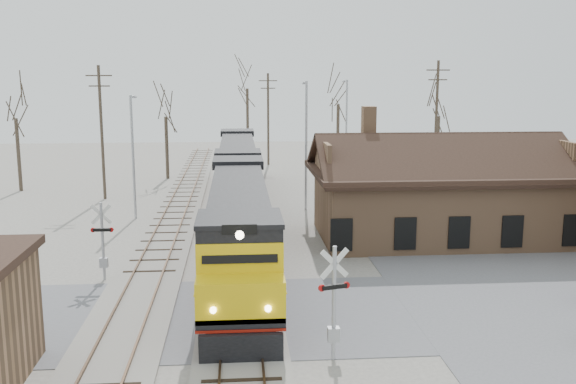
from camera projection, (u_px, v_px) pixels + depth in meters
name	position (u px, v px, depth m)	size (l,w,h in m)	color
ground	(241.00, 315.00, 26.50)	(140.00, 140.00, 0.00)	#A39E93
road	(241.00, 315.00, 26.49)	(60.00, 9.00, 0.03)	#5D5D62
track_main	(239.00, 228.00, 41.19)	(3.40, 90.00, 0.24)	#A39E93
track_siding	(168.00, 230.00, 40.84)	(3.40, 90.00, 0.24)	#A39E93
depot	(437.00, 199.00, 38.77)	(15.20, 9.31, 7.90)	#A07453
locomotive_lead	(239.00, 228.00, 31.15)	(3.12, 20.89, 4.64)	black
locomotive_trailing	(238.00, 167.00, 51.90)	(3.12, 20.89, 4.39)	black
crossbuck_near	(334.00, 307.00, 22.05)	(1.14, 0.39, 4.08)	#A5A8AD
crossbuck_far	(103.00, 244.00, 30.77)	(1.09, 0.29, 3.82)	#A5A8AD
streetlight_a	(133.00, 150.00, 43.63)	(0.25, 2.04, 8.46)	#A5A8AD
streetlight_b	(306.00, 139.00, 46.44)	(0.25, 2.04, 9.36)	#A5A8AD
streetlight_c	(346.00, 124.00, 60.15)	(0.25, 2.04, 9.35)	#A5A8AD
utility_pole_a	(102.00, 130.00, 50.34)	(2.00, 0.24, 10.53)	#382D23
utility_pole_b	(268.00, 118.00, 69.80)	(2.00, 0.24, 9.96)	#382D23
utility_pole_c	(436.00, 123.00, 54.42)	(2.00, 0.24, 10.98)	#382D23
tree_a	(15.00, 106.00, 53.61)	(4.13, 4.13, 10.12)	#382D23
tree_b	(165.00, 106.00, 60.21)	(3.94, 3.94, 9.64)	#382D23
tree_c	(247.00, 77.00, 73.99)	(5.49, 5.49, 13.44)	#382D23
tree_d	(338.00, 93.00, 64.89)	(4.57, 4.57, 11.19)	#382D23
tree_e	(439.00, 106.00, 61.25)	(3.92, 3.92, 9.60)	#382D23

